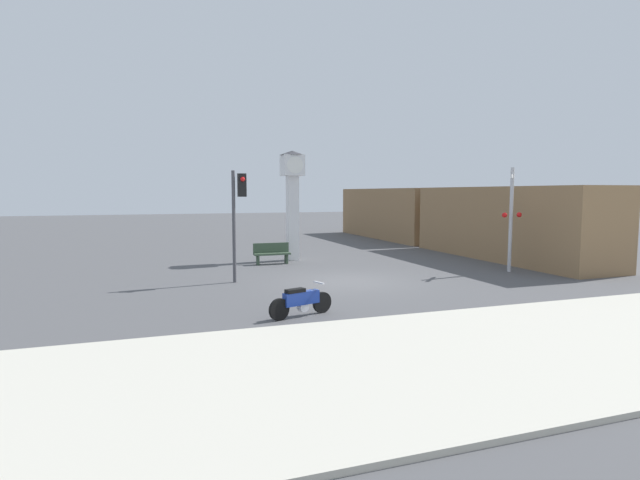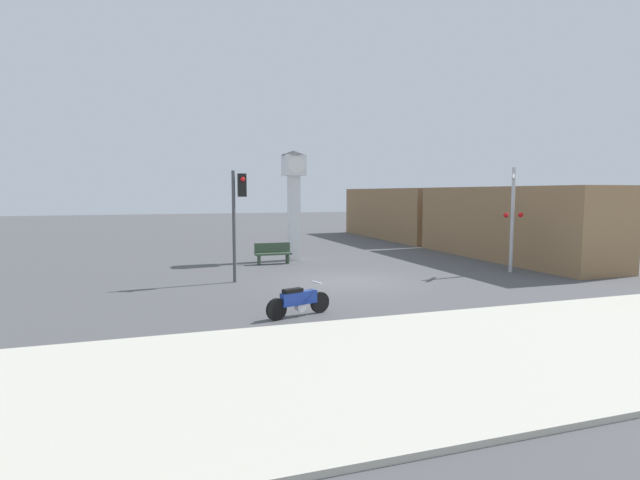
% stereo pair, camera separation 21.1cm
% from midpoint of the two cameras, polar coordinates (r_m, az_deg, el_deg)
% --- Properties ---
extents(ground_plane, '(120.00, 120.00, 0.00)m').
position_cam_midpoint_polar(ground_plane, '(17.69, 3.39, -4.76)').
color(ground_plane, '#4C4C4F').
extents(sidewalk_strip, '(36.00, 6.00, 0.10)m').
position_cam_midpoint_polar(sidewalk_strip, '(10.67, 20.53, -11.68)').
color(sidewalk_strip, '#BCB7A8').
rests_on(sidewalk_strip, ground_plane).
extents(motorcycle, '(1.81, 0.71, 0.83)m').
position_cam_midpoint_polar(motorcycle, '(12.69, -1.98, -6.99)').
color(motorcycle, black).
rests_on(motorcycle, ground_plane).
extents(clock_tower, '(1.13, 1.13, 5.04)m').
position_cam_midpoint_polar(clock_tower, '(23.05, -2.75, 5.90)').
color(clock_tower, white).
rests_on(clock_tower, ground_plane).
extents(freight_train, '(2.80, 22.88, 3.40)m').
position_cam_midpoint_polar(freight_train, '(29.82, 13.86, 2.54)').
color(freight_train, olive).
rests_on(freight_train, ground_plane).
extents(traffic_light, '(0.50, 0.35, 3.89)m').
position_cam_midpoint_polar(traffic_light, '(17.52, -9.00, 3.92)').
color(traffic_light, '#47474C').
rests_on(traffic_light, ground_plane).
extents(railroad_crossing_signal, '(0.90, 0.82, 4.11)m').
position_cam_midpoint_polar(railroad_crossing_signal, '(20.94, 21.42, 2.61)').
color(railroad_crossing_signal, '#B7B7BC').
rests_on(railroad_crossing_signal, ground_plane).
extents(bench, '(1.60, 0.44, 0.92)m').
position_cam_midpoint_polar(bench, '(22.02, -5.13, -1.46)').
color(bench, '#384C38').
rests_on(bench, ground_plane).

